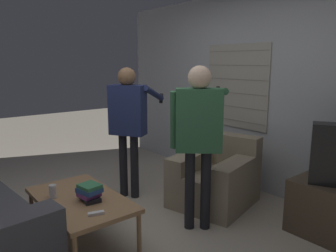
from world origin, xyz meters
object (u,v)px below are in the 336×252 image
(spare_remote, at_px, (96,213))
(person_right_standing, at_px, (199,127))
(person_left_standing, at_px, (128,117))
(soda_can, at_px, (53,191))
(book_stack, at_px, (89,192))
(armchair_beige, at_px, (216,177))
(coffee_table, at_px, (81,201))

(spare_remote, bearing_deg, person_right_standing, 102.12)
(spare_remote, bearing_deg, person_left_standing, 152.95)
(spare_remote, bearing_deg, soda_can, -148.61)
(soda_can, bearing_deg, book_stack, 42.38)
(armchair_beige, height_order, book_stack, armchair_beige)
(armchair_beige, xyz_separation_m, coffee_table, (-0.18, -1.62, 0.09))
(coffee_table, bearing_deg, person_right_standing, 64.91)
(book_stack, height_order, spare_remote, book_stack)
(coffee_table, xyz_separation_m, person_right_standing, (0.48, 1.03, 0.64))
(armchair_beige, bearing_deg, book_stack, 72.95)
(person_right_standing, relative_size, soda_can, 12.92)
(armchair_beige, relative_size, person_left_standing, 0.67)
(armchair_beige, distance_m, book_stack, 1.59)
(book_stack, bearing_deg, person_left_standing, 129.88)
(coffee_table, distance_m, person_right_standing, 1.30)
(person_left_standing, height_order, person_right_standing, person_right_standing)
(person_right_standing, distance_m, soda_can, 1.48)
(coffee_table, distance_m, book_stack, 0.16)
(person_left_standing, relative_size, spare_remote, 11.74)
(person_left_standing, bearing_deg, person_right_standing, -26.91)
(person_right_standing, bearing_deg, spare_remote, -143.18)
(book_stack, xyz_separation_m, soda_can, (-0.26, -0.24, -0.01))
(coffee_table, height_order, spare_remote, spare_remote)
(person_right_standing, bearing_deg, person_left_standing, 136.22)
(person_right_standing, relative_size, book_stack, 6.72)
(person_left_standing, xyz_separation_m, soda_can, (0.48, -1.12, -0.51))
(coffee_table, bearing_deg, soda_can, -127.24)
(coffee_table, relative_size, soda_can, 8.98)
(armchair_beige, height_order, person_left_standing, person_left_standing)
(armchair_beige, height_order, coffee_table, armchair_beige)
(coffee_table, height_order, book_stack, book_stack)
(person_right_standing, xyz_separation_m, spare_remote, (-0.08, -1.07, -0.59))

